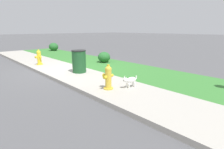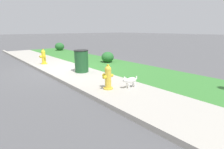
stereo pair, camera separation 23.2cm
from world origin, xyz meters
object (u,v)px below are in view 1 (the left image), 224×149
fire_hydrant_across_street (108,78)px  trash_bin (79,61)px  small_white_dog (130,80)px  shrub_bush_near_lamp (104,57)px  shrub_bush_far_verge (54,47)px  fire_hydrant_at_driveway (39,57)px

fire_hydrant_across_street → trash_bin: (-2.34, 0.51, 0.10)m
fire_hydrant_across_street → trash_bin: bearing=72.6°
small_white_dog → shrub_bush_near_lamp: (-3.72, 2.14, 0.04)m
trash_bin → shrub_bush_far_verge: 8.24m
fire_hydrant_at_driveway → fire_hydrant_across_street: size_ratio=1.02×
fire_hydrant_at_driveway → shrub_bush_near_lamp: fire_hydrant_at_driveway is taller
fire_hydrant_at_driveway → fire_hydrant_across_street: fire_hydrant_at_driveway is taller
trash_bin → shrub_bush_far_verge: (-7.84, 2.54, -0.14)m
shrub_bush_far_verge → small_white_dog: bearing=-13.3°
fire_hydrant_across_street → shrub_bush_near_lamp: bearing=46.1°
fire_hydrant_at_driveway → shrub_bush_far_verge: fire_hydrant_at_driveway is taller
fire_hydrant_at_driveway → shrub_bush_far_verge: size_ratio=1.02×
shrub_bush_far_verge → shrub_bush_near_lamp: 6.82m
small_white_dog → shrub_bush_near_lamp: bearing=-110.4°
small_white_dog → shrub_bush_near_lamp: shrub_bush_near_lamp is taller
fire_hydrant_across_street → shrub_bush_far_verge: (-10.18, 3.05, -0.04)m
small_white_dog → shrub_bush_far_verge: size_ratio=0.68×
fire_hydrant_across_street → shrub_bush_far_verge: bearing=68.2°
fire_hydrant_across_street → small_white_dog: fire_hydrant_across_street is taller
fire_hydrant_across_street → shrub_bush_near_lamp: size_ratio=1.14×
trash_bin → shrub_bush_near_lamp: (-1.03, 2.20, -0.18)m
small_white_dog → fire_hydrant_across_street: bearing=-22.3°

